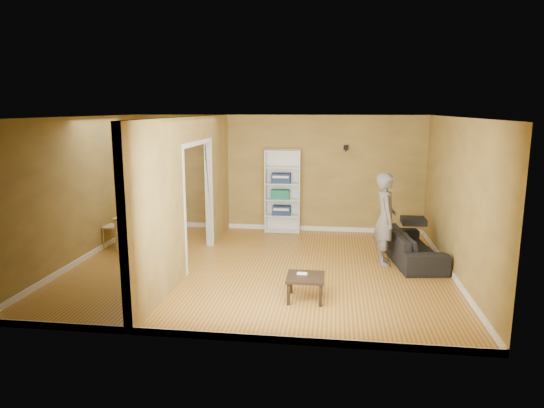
% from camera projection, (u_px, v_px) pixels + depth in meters
% --- Properties ---
extents(room_shell, '(6.50, 6.50, 6.50)m').
position_uv_depth(room_shell, '(259.00, 194.00, 8.24)').
color(room_shell, '#B98B32').
rests_on(room_shell, ground).
extents(partition, '(0.22, 5.50, 2.60)m').
position_uv_depth(partition, '(191.00, 193.00, 8.39)').
color(partition, '#AE9244').
rests_on(partition, ground).
extents(wall_speaker, '(0.10, 0.10, 0.10)m').
position_uv_depth(wall_speaker, '(346.00, 148.00, 10.55)').
color(wall_speaker, black).
rests_on(wall_speaker, room_shell).
extents(sofa, '(2.00, 1.07, 0.73)m').
position_uv_depth(sofa, '(412.00, 242.00, 8.79)').
color(sofa, '#2E2E30').
rests_on(sofa, ground).
extents(person, '(0.73, 0.59, 1.93)m').
position_uv_depth(person, '(386.00, 211.00, 8.51)').
color(person, slate).
rests_on(person, ground).
extents(bookshelf, '(0.78, 0.34, 1.85)m').
position_uv_depth(bookshelf, '(283.00, 191.00, 10.83)').
color(bookshelf, white).
rests_on(bookshelf, ground).
extents(paper_box_navy_a, '(0.40, 0.26, 0.21)m').
position_uv_depth(paper_box_navy_a, '(282.00, 210.00, 10.87)').
color(paper_box_navy_a, '#161B52').
rests_on(paper_box_navy_a, bookshelf).
extents(paper_box_teal, '(0.41, 0.26, 0.21)m').
position_uv_depth(paper_box_teal, '(280.00, 194.00, 10.80)').
color(paper_box_teal, '#1E6559').
rests_on(paper_box_teal, bookshelf).
extents(paper_box_navy_b, '(0.42, 0.27, 0.21)m').
position_uv_depth(paper_box_navy_b, '(281.00, 178.00, 10.73)').
color(paper_box_navy_b, navy).
rests_on(paper_box_navy_b, bookshelf).
extents(coffee_table, '(0.54, 0.54, 0.36)m').
position_uv_depth(coffee_table, '(305.00, 279.00, 7.00)').
color(coffee_table, black).
rests_on(coffee_table, ground).
extents(game_controller, '(0.15, 0.04, 0.03)m').
position_uv_depth(game_controller, '(302.00, 273.00, 7.06)').
color(game_controller, white).
rests_on(game_controller, coffee_table).
extents(dining_table, '(1.08, 0.72, 0.68)m').
position_uv_depth(dining_table, '(146.00, 219.00, 9.52)').
color(dining_table, tan).
rests_on(dining_table, ground).
extents(chair_left, '(0.54, 0.54, 0.90)m').
position_uv_depth(chair_left, '(110.00, 225.00, 9.68)').
color(chair_left, '#CFB182').
rests_on(chair_left, ground).
extents(chair_near, '(0.41, 0.41, 0.87)m').
position_uv_depth(chair_near, '(134.00, 236.00, 8.89)').
color(chair_near, tan).
rests_on(chair_near, ground).
extents(chair_far, '(0.48, 0.48, 1.04)m').
position_uv_depth(chair_far, '(156.00, 217.00, 10.10)').
color(chair_far, tan).
rests_on(chair_far, ground).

